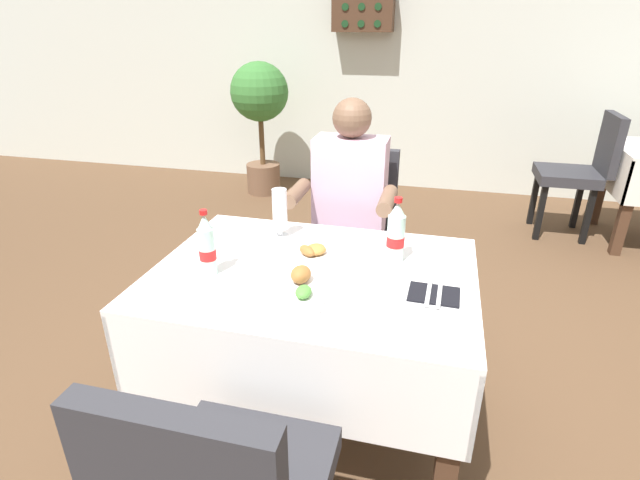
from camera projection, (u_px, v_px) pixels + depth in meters
ground_plane at (343, 424)px, 2.07m from camera, size 11.00×11.00×0.00m
back_wall at (421, 29)px, 4.51m from camera, size 11.00×0.12×3.05m
main_dining_table at (314, 309)px, 1.86m from camera, size 1.18×0.87×0.74m
chair_far_diner_seat at (353, 231)px, 2.60m from camera, size 0.44×0.50×0.97m
seated_diner_far at (348, 211)px, 2.44m from camera, size 0.50×0.46×1.26m
plate_near_camera at (298, 286)px, 1.64m from camera, size 0.23×0.23×0.07m
plate_far_diner at (316, 251)px, 1.91m from camera, size 0.24×0.24×0.05m
beer_glass_left at (280, 212)px, 2.02m from camera, size 0.07×0.07×0.21m
cola_bottle_primary at (396, 234)px, 1.82m from camera, size 0.07×0.07×0.26m
cola_bottle_secondary at (207, 247)px, 1.72m from camera, size 0.06×0.06×0.25m
napkin_cutlery_set at (434, 294)px, 1.62m from camera, size 0.17×0.19×0.01m
background_chair_left at (581, 168)px, 3.71m from camera, size 0.50×0.44×0.97m
potted_plant_corner at (260, 107)px, 4.57m from camera, size 0.55×0.55×1.26m
wall_bottle_rack at (363, 7)px, 4.41m from camera, size 0.56×0.21×0.42m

